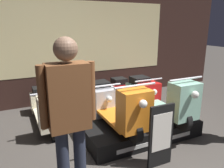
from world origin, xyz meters
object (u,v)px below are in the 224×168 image
(scooter_backrow_0, at_px, (46,108))
(price_sign_board, at_px, (161,136))
(scooter_display_right, at_px, (158,97))
(person_left_browsing, at_px, (69,110))
(scooter_backrow_1, at_px, (93,101))
(scooter_backrow_2, at_px, (132,95))
(scooter_display_left, at_px, (114,105))

(scooter_backrow_0, relative_size, price_sign_board, 1.95)
(scooter_display_right, relative_size, person_left_browsing, 0.97)
(scooter_display_right, relative_size, price_sign_board, 1.95)
(scooter_backrow_1, relative_size, scooter_backrow_2, 1.00)
(scooter_display_left, relative_size, scooter_backrow_1, 1.00)
(scooter_display_left, xyz_separation_m, scooter_display_right, (0.88, 0.00, 0.00))
(scooter_backrow_0, xyz_separation_m, price_sign_board, (1.17, -1.96, 0.11))
(scooter_backrow_0, height_order, scooter_backrow_1, same)
(scooter_display_right, xyz_separation_m, person_left_browsing, (-1.86, -0.97, 0.43))
(scooter_backrow_0, bearing_deg, price_sign_board, -59.28)
(scooter_display_left, xyz_separation_m, person_left_browsing, (-0.98, -0.97, 0.43))
(scooter_display_right, distance_m, person_left_browsing, 2.14)
(scooter_backrow_2, bearing_deg, scooter_display_left, -132.23)
(scooter_display_right, height_order, scooter_backrow_2, scooter_display_right)
(person_left_browsing, bearing_deg, scooter_backrow_1, 63.86)
(scooter_display_left, xyz_separation_m, scooter_backrow_0, (-0.93, 1.04, -0.27))
(scooter_display_left, height_order, scooter_backrow_0, scooter_display_left)
(scooter_display_right, distance_m, price_sign_board, 1.13)
(person_left_browsing, relative_size, price_sign_board, 2.01)
(scooter_display_left, distance_m, price_sign_board, 0.96)
(scooter_backrow_1, xyz_separation_m, price_sign_board, (0.23, -1.96, 0.11))
(scooter_backrow_0, bearing_deg, scooter_display_left, -48.21)
(scooter_backrow_0, distance_m, price_sign_board, 2.29)
(scooter_display_right, height_order, scooter_backrow_1, scooter_display_right)
(scooter_display_left, height_order, person_left_browsing, person_left_browsing)
(scooter_display_right, bearing_deg, scooter_backrow_2, 86.23)
(person_left_browsing, height_order, price_sign_board, person_left_browsing)
(scooter_display_left, relative_size, price_sign_board, 1.95)
(scooter_backrow_1, height_order, scooter_backrow_2, same)
(scooter_backrow_0, relative_size, scooter_backrow_1, 1.00)
(scooter_display_left, relative_size, scooter_backrow_0, 1.00)
(scooter_backrow_0, bearing_deg, person_left_browsing, -91.46)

